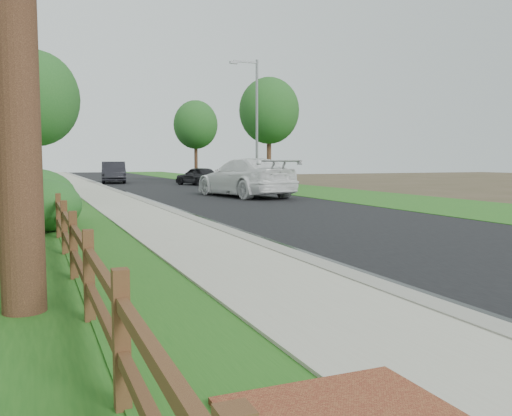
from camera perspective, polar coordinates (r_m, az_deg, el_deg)
name	(u,v)px	position (r m, az deg, el deg)	size (l,w,h in m)	color
road	(163,186)	(39.59, -9.77, 2.32)	(8.00, 90.00, 0.02)	black
curb	(103,186)	(38.88, -15.82, 2.22)	(0.40, 90.00, 0.12)	gray
wet_gutter	(108,187)	(38.92, -15.31, 2.18)	(0.50, 90.00, 0.00)	black
sidewalk	(83,187)	(38.75, -17.73, 2.15)	(2.20, 90.00, 0.10)	#A2A08D
grass_strip	(54,188)	(38.63, -20.54, 2.03)	(1.60, 90.00, 0.06)	#1F5518
verge_far	(252,184)	(41.67, -0.47, 2.54)	(6.00, 90.00, 0.04)	#1F5518
ranch_fence	(68,232)	(10.06, -19.14, -2.45)	(0.12, 16.92, 1.10)	#492718
white_suv	(245,178)	(27.47, -1.15, 3.22)	(2.70, 6.65, 1.93)	white
dark_car_mid	(198,176)	(40.12, -6.12, 3.38)	(1.60, 3.97, 1.35)	black
dark_car_far	(114,172)	(45.14, -14.75, 3.66)	(1.82, 5.21, 1.72)	black
streetlight	(255,117)	(33.43, -0.15, 9.57)	(1.83, 0.20, 7.92)	slate
shrub_c	(43,206)	(15.08, -21.47, 0.21)	(1.93, 1.93, 1.39)	#1A4A1B
shrub_d	(33,197)	(17.03, -22.42, 1.12)	(2.41, 2.41, 1.64)	#1A4A1B
tree_near_left	(35,99)	(24.92, -22.23, 10.61)	(3.64, 3.64, 6.46)	#372016
tree_mid_left	(33,97)	(32.95, -22.39, 10.71)	(4.31, 4.31, 7.71)	#372016
tree_mid_right	(269,111)	(38.02, 1.39, 10.18)	(4.17, 4.17, 7.56)	#372016
tree_far_right	(196,125)	(47.09, -6.37, 8.69)	(3.77, 3.77, 6.94)	#372016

